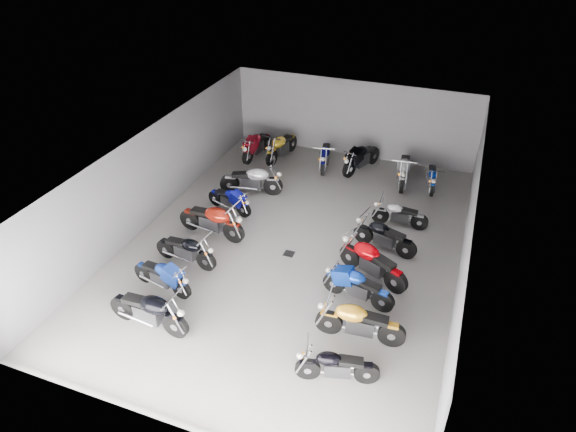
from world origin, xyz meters
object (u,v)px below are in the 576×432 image
drain_grate (289,254)px  motorcycle_back_c (325,155)px  motorcycle_left_c (186,250)px  motorcycle_right_b (359,322)px  motorcycle_right_d (372,262)px  motorcycle_back_e (404,169)px  motorcycle_left_a (149,311)px  motorcycle_right_c (357,286)px  motorcycle_left_b (162,276)px  motorcycle_right_a (336,366)px  motorcycle_left_d (212,221)px  motorcycle_left_f (252,180)px  motorcycle_back_f (432,177)px  motorcycle_back_b (281,146)px  motorcycle_back_a (257,145)px  motorcycle_back_d (361,158)px  motorcycle_right_f (399,215)px  motorcycle_left_e (230,200)px  motorcycle_right_e (384,236)px

drain_grate → motorcycle_back_c: motorcycle_back_c is taller
motorcycle_left_c → motorcycle_right_b: size_ratio=0.92×
motorcycle_right_d → motorcycle_back_e: size_ratio=0.93×
drain_grate → motorcycle_back_e: motorcycle_back_e is taller
motorcycle_left_a → motorcycle_right_c: size_ratio=1.13×
motorcycle_left_b → motorcycle_right_a: 5.58m
motorcycle_left_d → motorcycle_right_d: motorcycle_left_d is taller
motorcycle_left_f → motorcycle_right_b: size_ratio=1.01×
motorcycle_right_c → motorcycle_back_f: size_ratio=1.11×
motorcycle_back_b → motorcycle_back_a: bearing=21.5°
drain_grate → motorcycle_left_b: bearing=-134.2°
motorcycle_left_c → motorcycle_back_d: 8.46m
motorcycle_left_f → motorcycle_back_e: size_ratio=0.97×
motorcycle_right_c → motorcycle_right_f: motorcycle_right_c is taller
motorcycle_left_f → motorcycle_back_c: bearing=133.6°
motorcycle_left_b → motorcycle_right_d: 5.92m
motorcycle_right_d → motorcycle_right_b: bearing=-149.7°
motorcycle_left_c → motorcycle_right_f: motorcycle_left_c is taller
drain_grate → motorcycle_left_a: (-2.23, -4.19, 0.55)m
drain_grate → motorcycle_back_c: size_ratio=0.15×
motorcycle_back_d → motorcycle_left_b: bearing=91.4°
motorcycle_left_d → motorcycle_right_d: (5.29, -0.31, -0.01)m
motorcycle_left_e → motorcycle_back_a: (-0.84, 4.27, 0.08)m
motorcycle_right_b → motorcycle_right_d: bearing=0.6°
motorcycle_left_d → motorcycle_back_e: 7.70m
motorcycle_back_b → drain_grate: bearing=122.7°
drain_grate → motorcycle_back_f: (3.56, 5.78, 0.44)m
motorcycle_left_d → motorcycle_back_e: motorcycle_left_d is taller
motorcycle_left_d → motorcycle_left_f: size_ratio=1.05×
motorcycle_left_b → motorcycle_left_c: motorcycle_left_c is taller
motorcycle_left_e → motorcycle_back_e: size_ratio=0.78×
motorcycle_left_d → motorcycle_right_e: bearing=108.2°
motorcycle_back_e → motorcycle_back_f: 1.07m
motorcycle_right_b → motorcycle_left_a: bearing=101.5°
motorcycle_right_b → motorcycle_back_e: size_ratio=0.96×
motorcycle_left_b → motorcycle_back_d: 9.65m
motorcycle_right_a → motorcycle_right_c: size_ratio=0.92×
motorcycle_back_a → motorcycle_back_f: 7.20m
motorcycle_left_a → motorcycle_right_d: size_ratio=1.06×
drain_grate → motorcycle_left_b: size_ratio=0.16×
motorcycle_right_e → motorcycle_back_f: 4.62m
motorcycle_left_f → motorcycle_right_c: (5.04, -4.34, -0.06)m
motorcycle_right_f → motorcycle_back_f: bearing=-15.0°
motorcycle_left_c → motorcycle_left_d: motorcycle_left_d is taller
motorcycle_right_b → motorcycle_back_c: motorcycle_right_b is taller
motorcycle_right_a → motorcycle_left_e: bearing=28.0°
motorcycle_right_a → motorcycle_back_d: 10.54m
motorcycle_left_f → motorcycle_right_f: 5.46m
motorcycle_left_b → motorcycle_back_d: motorcycle_back_d is taller
motorcycle_left_e → motorcycle_left_b: bearing=17.1°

